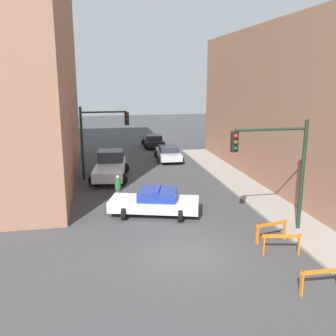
# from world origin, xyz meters

# --- Properties ---
(ground_plane) EXTENTS (120.00, 120.00, 0.00)m
(ground_plane) POSITION_xyz_m (0.00, 0.00, 0.00)
(ground_plane) COLOR #424244
(sidewalk_right) EXTENTS (2.40, 44.00, 0.12)m
(sidewalk_right) POSITION_xyz_m (6.20, 0.00, 0.06)
(sidewalk_right) COLOR #9E998E
(sidewalk_right) RESTS_ON ground_plane
(traffic_light_near) EXTENTS (3.64, 0.35, 5.20)m
(traffic_light_near) POSITION_xyz_m (4.73, 1.47, 3.53)
(traffic_light_near) COLOR black
(traffic_light_near) RESTS_ON sidewalk_right
(traffic_light_far) EXTENTS (3.44, 0.35, 5.20)m
(traffic_light_far) POSITION_xyz_m (-3.30, 12.98, 3.40)
(traffic_light_far) COLOR black
(traffic_light_far) RESTS_ON ground_plane
(police_car) EXTENTS (5.03, 3.16, 1.52)m
(police_car) POSITION_xyz_m (-0.50, 4.86, 0.72)
(police_car) COLOR white
(police_car) RESTS_ON ground_plane
(white_truck) EXTENTS (3.08, 5.61, 1.90)m
(white_truck) POSITION_xyz_m (-2.49, 12.90, 0.91)
(white_truck) COLOR silver
(white_truck) RESTS_ON ground_plane
(parked_car_near) EXTENTS (2.41, 4.38, 1.31)m
(parked_car_near) POSITION_xyz_m (2.82, 17.96, 0.67)
(parked_car_near) COLOR silver
(parked_car_near) RESTS_ON ground_plane
(parked_car_mid) EXTENTS (2.33, 4.34, 1.31)m
(parked_car_mid) POSITION_xyz_m (2.54, 24.78, 0.67)
(parked_car_mid) COLOR black
(parked_car_mid) RESTS_ON ground_plane
(pedestrian_crossing) EXTENTS (0.51, 0.51, 1.66)m
(pedestrian_crossing) POSITION_xyz_m (-2.29, 7.27, 0.86)
(pedestrian_crossing) COLOR #474C66
(pedestrian_crossing) RESTS_ON ground_plane
(barrier_front) EXTENTS (1.60, 0.21, 0.90)m
(barrier_front) POSITION_xyz_m (3.81, -3.65, 0.62)
(barrier_front) COLOR orange
(barrier_front) RESTS_ON ground_plane
(barrier_mid) EXTENTS (1.58, 0.46, 0.90)m
(barrier_mid) POSITION_xyz_m (3.86, -0.73, 0.62)
(barrier_mid) COLOR orange
(barrier_mid) RESTS_ON ground_plane
(barrier_back) EXTENTS (1.58, 0.42, 0.90)m
(barrier_back) POSITION_xyz_m (4.05, 0.57, 0.62)
(barrier_back) COLOR orange
(barrier_back) RESTS_ON ground_plane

